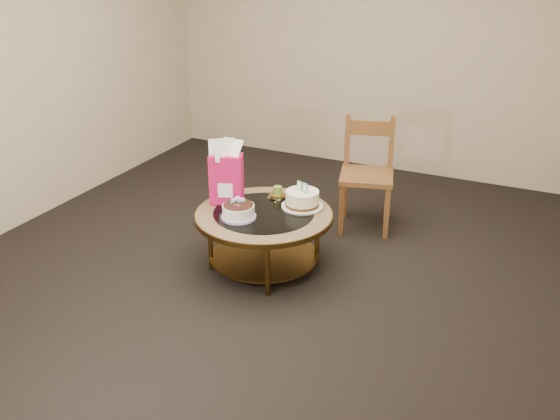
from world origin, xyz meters
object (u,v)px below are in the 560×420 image
at_px(gift_bag, 226,172).
at_px(decorated_cake, 238,212).
at_px(cream_cake, 302,199).
at_px(coffee_table, 264,222).
at_px(dining_chair, 367,173).

bearing_deg(gift_bag, decorated_cake, -65.04).
distance_m(cream_cake, gift_bag, 0.60).
bearing_deg(decorated_cake, gift_bag, 135.29).
distance_m(coffee_table, cream_cake, 0.33).
distance_m(gift_bag, dining_chair, 1.28).
height_order(gift_bag, dining_chair, gift_bag).
distance_m(coffee_table, decorated_cake, 0.24).
bearing_deg(decorated_cake, coffee_table, 55.66).
xyz_separation_m(coffee_table, dining_chair, (0.45, 1.04, 0.10)).
distance_m(cream_cake, dining_chair, 0.87).
height_order(decorated_cake, gift_bag, gift_bag).
relative_size(cream_cake, gift_bag, 0.63).
relative_size(decorated_cake, gift_bag, 0.51).
relative_size(gift_bag, dining_chair, 0.52).
bearing_deg(gift_bag, coffee_table, -27.78).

